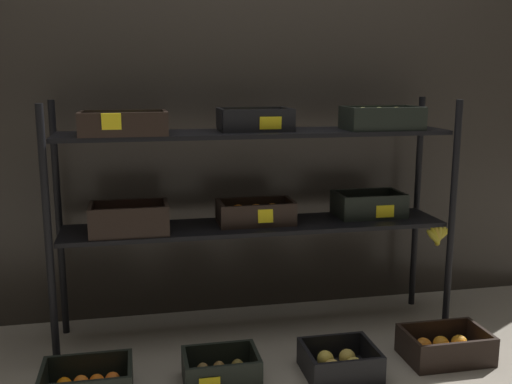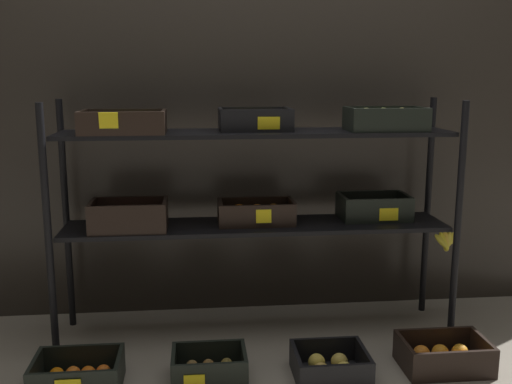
{
  "view_description": "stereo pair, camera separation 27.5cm",
  "coord_description": "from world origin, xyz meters",
  "px_view_note": "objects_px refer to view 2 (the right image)",
  "views": [
    {
      "loc": [
        -0.55,
        -2.64,
        1.23
      ],
      "look_at": [
        0.0,
        0.0,
        0.7
      ],
      "focal_mm": 41.33,
      "sensor_mm": 36.0,
      "label": 1
    },
    {
      "loc": [
        -0.27,
        -2.68,
        1.23
      ],
      "look_at": [
        0.0,
        0.0,
        0.7
      ],
      "focal_mm": 41.33,
      "sensor_mm": 36.0,
      "label": 2
    }
  ],
  "objects_px": {
    "display_rack": "(255,178)",
    "crate_ground_orange": "(444,357)",
    "crate_ground_apple_gold": "(330,367)",
    "crate_ground_kiwi": "(209,370)",
    "crate_ground_tangerine": "(78,377)"
  },
  "relations": [
    {
      "from": "crate_ground_tangerine",
      "to": "crate_ground_apple_gold",
      "type": "bearing_deg",
      "value": -1.03
    },
    {
      "from": "crate_ground_apple_gold",
      "to": "display_rack",
      "type": "bearing_deg",
      "value": 119.48
    },
    {
      "from": "crate_ground_kiwi",
      "to": "crate_ground_orange",
      "type": "distance_m",
      "value": 1.0
    },
    {
      "from": "crate_ground_kiwi",
      "to": "crate_ground_orange",
      "type": "relative_size",
      "value": 0.83
    },
    {
      "from": "crate_ground_apple_gold",
      "to": "crate_ground_orange",
      "type": "height_order",
      "value": "crate_ground_orange"
    },
    {
      "from": "crate_ground_tangerine",
      "to": "crate_ground_apple_gold",
      "type": "height_order",
      "value": "crate_ground_tangerine"
    },
    {
      "from": "crate_ground_orange",
      "to": "crate_ground_kiwi",
      "type": "bearing_deg",
      "value": -179.27
    },
    {
      "from": "crate_ground_apple_gold",
      "to": "crate_ground_orange",
      "type": "bearing_deg",
      "value": 3.55
    },
    {
      "from": "crate_ground_kiwi",
      "to": "crate_ground_orange",
      "type": "bearing_deg",
      "value": 0.73
    },
    {
      "from": "display_rack",
      "to": "crate_ground_orange",
      "type": "relative_size",
      "value": 5.35
    },
    {
      "from": "display_rack",
      "to": "crate_ground_orange",
      "type": "height_order",
      "value": "display_rack"
    },
    {
      "from": "crate_ground_tangerine",
      "to": "crate_ground_orange",
      "type": "xyz_separation_m",
      "value": [
        1.53,
        0.01,
        0.0
      ]
    },
    {
      "from": "crate_ground_kiwi",
      "to": "crate_ground_apple_gold",
      "type": "relative_size",
      "value": 1.01
    },
    {
      "from": "crate_ground_apple_gold",
      "to": "crate_ground_kiwi",
      "type": "bearing_deg",
      "value": 177.89
    },
    {
      "from": "display_rack",
      "to": "crate_ground_kiwi",
      "type": "bearing_deg",
      "value": -117.7
    }
  ]
}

